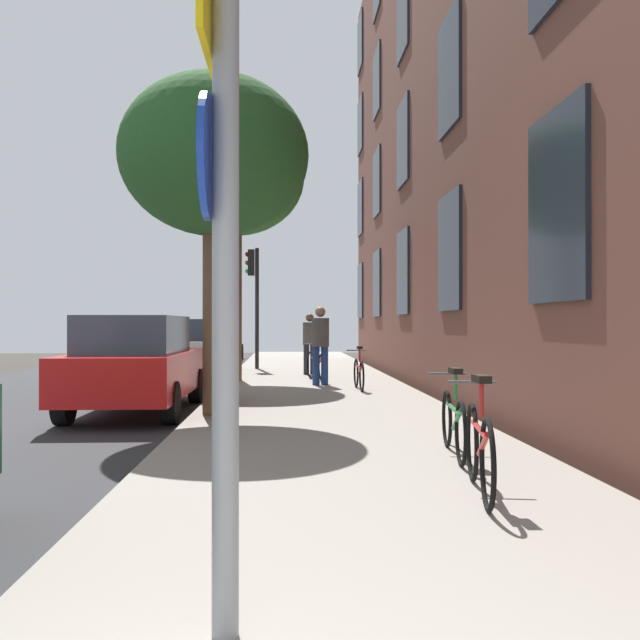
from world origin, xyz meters
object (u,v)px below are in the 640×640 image
(tree_far, at_px, (235,178))
(traffic_light, at_px, (254,286))
(bicycle_1, at_px, (454,421))
(pedestrian_1, at_px, (310,340))
(sign_post, at_px, (220,213))
(pedestrian_0, at_px, (320,340))
(bicycle_2, at_px, (359,373))
(car_1, at_px, (137,363))
(bicycle_0, at_px, (479,448))
(car_3, at_px, (217,340))
(bicycle_3, at_px, (317,365))
(car_2, at_px, (200,347))
(tree_near, at_px, (214,158))

(tree_far, bearing_deg, traffic_light, 86.71)
(bicycle_1, relative_size, pedestrian_1, 1.03)
(sign_post, relative_size, pedestrian_0, 1.79)
(bicycle_2, height_order, car_1, car_1)
(tree_far, relative_size, car_1, 1.43)
(bicycle_0, xyz_separation_m, bicycle_1, (0.19, 1.64, -0.02))
(sign_post, bearing_deg, car_3, 95.55)
(bicycle_0, height_order, pedestrian_1, pedestrian_1)
(sign_post, height_order, car_3, sign_post)
(tree_far, xyz_separation_m, bicycle_2, (2.76, -2.65, -4.60))
(pedestrian_1, bearing_deg, car_1, -113.43)
(bicycle_0, height_order, car_1, car_1)
(bicycle_3, height_order, pedestrian_0, pedestrian_0)
(sign_post, bearing_deg, bicycle_0, 52.86)
(sign_post, distance_m, pedestrian_0, 12.72)
(bicycle_2, bearing_deg, pedestrian_1, 100.98)
(tree_far, height_order, car_2, tree_far)
(sign_post, bearing_deg, bicycle_3, 85.62)
(car_3, bearing_deg, bicycle_2, -72.83)
(traffic_light, bearing_deg, tree_near, -90.61)
(car_2, bearing_deg, bicycle_1, -72.05)
(car_1, bearing_deg, traffic_light, 81.30)
(car_1, xyz_separation_m, car_2, (0.03, 8.34, -0.00))
(sign_post, height_order, traffic_light, traffic_light)
(tree_near, xyz_separation_m, car_3, (-1.68, 17.78, -3.18))
(car_1, bearing_deg, car_3, 90.99)
(traffic_light, relative_size, tree_near, 0.72)
(car_1, bearing_deg, car_2, 89.82)
(pedestrian_1, bearing_deg, pedestrian_0, -87.86)
(car_1, bearing_deg, bicycle_0, -57.19)
(tree_near, bearing_deg, pedestrian_0, 69.64)
(bicycle_0, height_order, car_2, car_2)
(car_3, bearing_deg, pedestrian_0, -74.40)
(tree_far, bearing_deg, pedestrian_1, 44.24)
(bicycle_2, height_order, car_2, car_2)
(tree_far, distance_m, bicycle_0, 12.83)
(bicycle_0, bearing_deg, car_3, 100.67)
(car_2, bearing_deg, traffic_light, 45.26)
(bicycle_3, bearing_deg, pedestrian_0, -88.53)
(tree_far, distance_m, bicycle_3, 4.99)
(bicycle_3, xyz_separation_m, pedestrian_1, (-0.09, 2.12, 0.56))
(tree_near, distance_m, bicycle_3, 7.40)
(car_3, bearing_deg, tree_far, -82.23)
(bicycle_2, bearing_deg, sign_post, -99.11)
(tree_far, bearing_deg, sign_post, -86.24)
(sign_post, bearing_deg, bicycle_2, 80.89)
(bicycle_1, bearing_deg, car_2, 107.95)
(bicycle_3, relative_size, car_2, 0.42)
(pedestrian_0, distance_m, car_2, 5.47)
(pedestrian_1, bearing_deg, tree_near, -101.84)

